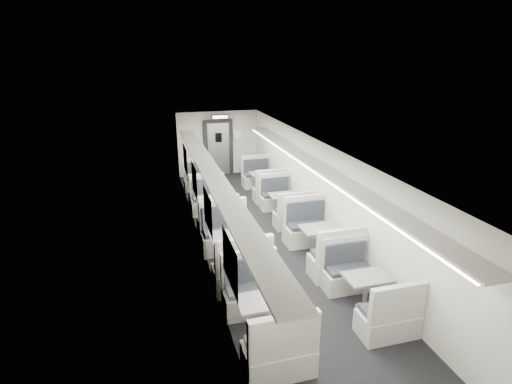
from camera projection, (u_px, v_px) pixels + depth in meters
room at (263, 196)px, 9.56m from camera, size 3.24×12.24×2.64m
booth_left_a at (201, 186)px, 12.92m from camera, size 0.97×1.97×1.05m
booth_left_b at (213, 210)px, 10.91m from camera, size 1.03×2.08×1.11m
booth_left_c at (233, 251)px, 8.58m from camera, size 1.12×2.28×1.22m
booth_left_d at (264, 318)px, 6.47m from camera, size 1.03×2.09×1.12m
booth_right_a at (263, 183)px, 13.20m from camera, size 1.00×2.02×1.08m
booth_right_b at (284, 205)px, 11.29m from camera, size 0.96×1.95×1.04m
booth_right_c at (320, 242)px, 9.00m from camera, size 1.08×2.19×1.17m
booth_right_d at (366, 292)px, 7.21m from camera, size 0.97×1.96×1.05m
passenger at (211, 182)px, 12.15m from camera, size 0.58×0.44×1.44m
window_a at (185, 159)px, 12.23m from camera, size 0.02×1.18×0.84m
window_b at (194, 180)px, 10.23m from camera, size 0.02×1.18×0.84m
window_c at (208, 211)px, 8.23m from camera, size 0.02×1.18×0.84m
window_d at (230, 262)px, 6.23m from camera, size 0.02×1.18×0.84m
luggage_rack_left at (213, 175)px, 8.74m from camera, size 0.46×10.40×0.09m
luggage_rack_right at (318, 166)px, 9.37m from camera, size 0.46×10.40×0.09m
vestibule_door at (219, 148)px, 15.01m from camera, size 1.10×0.13×2.10m
exit_sign at (220, 117)px, 14.15m from camera, size 0.62×0.12×0.16m
wall_notice at (238, 135)px, 15.03m from camera, size 0.32×0.02×0.40m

